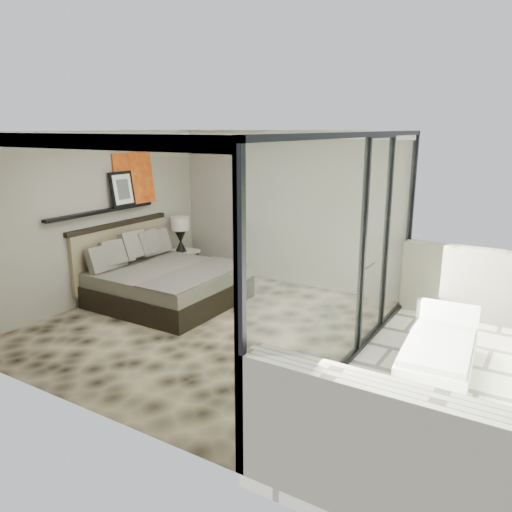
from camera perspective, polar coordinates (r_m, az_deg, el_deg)
The scene contains 13 objects.
floor at distance 7.54m, azimuth -5.72°, elevation -7.79°, with size 5.00×5.00×0.00m, color black.
ceiling at distance 6.98m, azimuth -6.31°, elevation 13.93°, with size 4.50×5.00×0.02m, color silver.
back_wall at distance 9.19m, azimuth 3.51°, elevation 5.41°, with size 4.50×0.02×2.80m, color gray.
left_wall at distance 8.66m, azimuth -17.89°, elevation 4.16°, with size 0.02×5.00×2.80m, color gray.
glass_wall at distance 6.05m, azimuth 11.16°, elevation 0.36°, with size 0.08×5.00×2.80m, color white.
terrace_slab at distance 6.26m, azimuth 23.84°, elevation -14.55°, with size 3.00×5.00×0.12m, color silver.
picture_ledge at distance 8.66m, azimuth -17.18°, elevation 4.89°, with size 0.12×2.20×0.05m, color black.
bed at distance 8.50m, azimuth -10.51°, elevation -2.82°, with size 2.18×2.11×1.21m.
nightstand at distance 9.90m, azimuth -8.40°, elevation -0.86°, with size 0.50×0.50×0.50m, color black.
table_lamp at distance 9.72m, azimuth -8.66°, elevation 3.04°, with size 0.36×0.36×0.67m.
abstract_canvas at distance 9.14m, azimuth -13.75°, elevation 8.61°, with size 0.04×0.90×0.90m, color #B0190F.
framed_print at distance 8.88m, azimuth -15.04°, elevation 7.39°, with size 0.03×0.50×0.60m, color black.
lounger at distance 6.57m, azimuth 20.13°, elevation -10.31°, with size 0.90×1.62×0.61m.
Camera 1 is at (4.27, -5.52, 2.85)m, focal length 35.00 mm.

